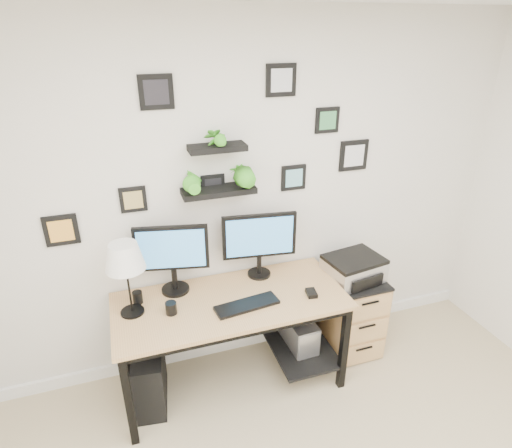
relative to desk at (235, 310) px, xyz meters
name	(u,v)px	position (x,y,z in m)	size (l,w,h in m)	color
room	(257,338)	(0.27, 0.32, -0.58)	(4.00, 4.00, 4.00)	#C3B18B
desk	(235,310)	(0.00, 0.00, 0.00)	(1.60, 0.70, 0.75)	tan
monitor_left	(172,254)	(-0.38, 0.19, 0.42)	(0.50, 0.23, 0.51)	black
monitor_right	(259,240)	(0.25, 0.20, 0.42)	(0.54, 0.20, 0.50)	black
keyboard	(247,305)	(0.05, -0.15, 0.13)	(0.44, 0.14, 0.02)	black
mouse	(311,293)	(0.51, -0.16, 0.14)	(0.07, 0.10, 0.03)	black
table_lamp	(125,258)	(-0.69, 0.03, 0.53)	(0.25, 0.25, 0.51)	black
mug	(171,308)	(-0.45, -0.06, 0.17)	(0.07, 0.07, 0.08)	black
pen_cup	(138,297)	(-0.65, 0.13, 0.17)	(0.07, 0.07, 0.09)	black
pc_tower_black	(150,376)	(-0.64, -0.02, -0.40)	(0.20, 0.45, 0.45)	black
pc_tower_grey	(297,339)	(0.51, 0.03, -0.41)	(0.20, 0.43, 0.42)	gray
file_cabinet	(349,312)	(0.98, 0.06, -0.29)	(0.43, 0.53, 0.67)	tan
printer	(354,269)	(0.96, 0.03, 0.14)	(0.46, 0.39, 0.19)	silver
wall_decor	(224,161)	(0.02, 0.26, 1.02)	(2.32, 0.18, 1.07)	black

